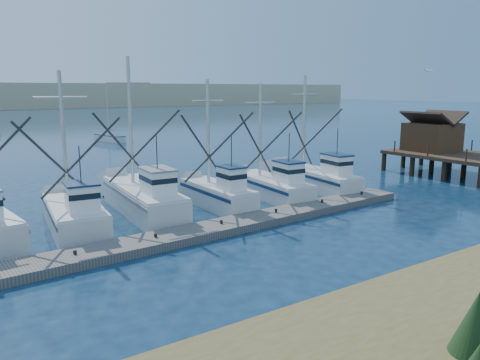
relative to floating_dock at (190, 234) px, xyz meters
name	(u,v)px	position (x,y,z in m)	size (l,w,h in m)	color
ground	(375,250)	(6.69, -6.62, -0.22)	(500.00, 500.00, 0.00)	#0C2138
floating_dock	(190,234)	(0.00, 0.00, 0.00)	(32.53, 2.17, 0.43)	#65615B
timber_pier	(467,149)	(28.19, 1.84, 2.35)	(7.00, 20.00, 8.00)	black
trawler_fleet	(141,202)	(-0.65, 5.20, 0.75)	(31.38, 9.64, 9.71)	silver
sailboat_near	(110,138)	(11.27, 47.52, 0.28)	(2.88, 6.54, 8.10)	silver
flying_gull	(428,70)	(19.78, 0.42, 8.81)	(1.02, 0.19, 0.19)	white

